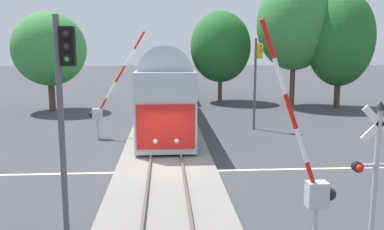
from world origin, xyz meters
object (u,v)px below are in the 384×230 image
commuter_train (165,76)px  crossing_signal_mast (377,162)px  traffic_signal_median (64,96)px  crossing_gate_far (103,104)px  maple_right_background (340,39)px  crossing_gate_near (312,176)px  oak_far_right (295,24)px  oak_behind_train (49,49)px  traffic_signal_far_side (257,69)px  elm_centre_background (220,47)px

commuter_train → crossing_signal_mast: bearing=-79.3°
crossing_signal_mast → traffic_signal_median: size_ratio=0.65×
crossing_gate_far → maple_right_background: bearing=30.7°
crossing_gate_near → crossing_signal_mast: bearing=-17.1°
oak_far_right → oak_behind_train: oak_far_right is taller
traffic_signal_far_side → oak_behind_train: bearing=149.3°
maple_right_background → oak_behind_train: bearing=179.9°
traffic_signal_median → oak_far_right: bearing=61.2°
traffic_signal_far_side → elm_centre_background: (-0.49, 14.22, 1.48)m
oak_far_right → oak_behind_train: size_ratio=1.40×
elm_centre_background → commuter_train: bearing=-160.4°
oak_far_right → oak_behind_train: 21.78m
crossing_gate_near → crossing_gate_far: size_ratio=0.96×
crossing_gate_near → traffic_signal_median: traffic_signal_median is taller
traffic_signal_median → maple_right_background: size_ratio=0.60×
maple_right_background → crossing_signal_mast: bearing=-111.4°
traffic_signal_far_side → maple_right_background: size_ratio=0.58×
elm_centre_background → traffic_signal_far_side: bearing=-88.0°
crossing_gate_far → oak_far_right: oak_far_right is taller
traffic_signal_far_side → maple_right_background: maple_right_background is taller
maple_right_background → commuter_train: bearing=169.4°
crossing_gate_near → maple_right_background: maple_right_background is taller
crossing_signal_mast → traffic_signal_far_side: traffic_signal_far_side is taller
maple_right_background → crossing_gate_far: bearing=-149.3°
maple_right_background → elm_centre_background: (-10.02, 4.88, -0.69)m
crossing_gate_near → traffic_signal_far_side: crossing_gate_near is taller
commuter_train → crossing_gate_far: size_ratio=6.73×
crossing_gate_near → commuter_train: bearing=97.9°
traffic_signal_median → oak_behind_train: oak_behind_train is taller
crossing_gate_near → traffic_signal_median: size_ratio=0.98×
elm_centre_background → crossing_signal_mast: bearing=-90.2°
elm_centre_background → oak_behind_train: size_ratio=1.07×
maple_right_background → oak_far_right: 4.20m
crossing_gate_far → maple_right_background: 22.78m
oak_behind_train → commuter_train: bearing=16.3°
commuter_train → crossing_gate_far: bearing=-104.5°
crossing_gate_near → crossing_gate_far: (-7.61, 13.91, 0.10)m
elm_centre_background → oak_behind_train: bearing=-162.5°
crossing_gate_far → oak_behind_train: 13.39m
oak_far_right → elm_centre_background: bearing=151.1°
traffic_signal_far_side → maple_right_background: (9.53, 9.34, 2.17)m
crossing_gate_far → crossing_signal_mast: bearing=-57.6°
crossing_signal_mast → oak_far_right: (6.41, 27.23, 5.06)m
commuter_train → crossing_gate_near: crossing_gate_near is taller
crossing_gate_far → traffic_signal_far_side: crossing_gate_far is taller
maple_right_background → elm_centre_background: size_ratio=1.16×
oak_far_right → traffic_signal_far_side: bearing=-118.4°
crossing_signal_mast → elm_centre_background: elm_centre_background is taller
elm_centre_background → oak_behind_train: (-15.32, -4.84, -0.21)m
crossing_gate_near → oak_behind_train: size_ratio=0.73×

